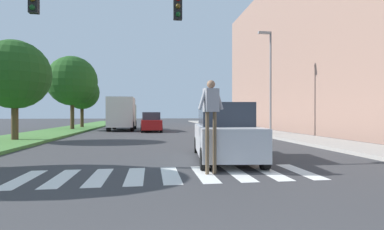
# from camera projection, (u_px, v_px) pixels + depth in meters

# --- Properties ---
(ground_plane) EXTENTS (140.00, 140.00, 0.00)m
(ground_plane) POSITION_uv_depth(u_px,v_px,m) (156.00, 129.00, 31.13)
(ground_plane) COLOR #38383A
(crosswalk) EXTENTS (7.65, 2.20, 0.01)m
(crosswalk) POSITION_uv_depth(u_px,v_px,m) (170.00, 175.00, 7.67)
(crosswalk) COLOR silver
(crosswalk) RESTS_ON ground_plane
(median_strip) EXTENTS (4.25, 64.00, 0.15)m
(median_strip) POSITION_uv_depth(u_px,v_px,m) (68.00, 130.00, 28.00)
(median_strip) COLOR #477A38
(median_strip) RESTS_ON ground_plane
(tree_mid) EXTENTS (3.86, 3.86, 5.59)m
(tree_mid) POSITION_uv_depth(u_px,v_px,m) (15.00, 75.00, 16.53)
(tree_mid) COLOR #4C3823
(tree_mid) RESTS_ON median_strip
(tree_far) EXTENTS (4.70, 4.70, 6.93)m
(tree_far) POSITION_uv_depth(u_px,v_px,m) (72.00, 81.00, 28.01)
(tree_far) COLOR #4C3823
(tree_far) RESTS_ON median_strip
(tree_distant) EXTENTS (3.75, 3.75, 5.70)m
(tree_distant) POSITION_uv_depth(u_px,v_px,m) (82.00, 92.00, 32.35)
(tree_distant) COLOR #4C3823
(tree_distant) RESTS_ON median_strip
(apartment_block_right) EXTENTS (14.08, 38.50, 14.97)m
(apartment_block_right) POSITION_uv_depth(u_px,v_px,m) (370.00, 47.00, 25.71)
(apartment_block_right) COLOR #937060
(apartment_block_right) RESTS_ON ground_plane
(sidewalk_right) EXTENTS (3.00, 64.00, 0.15)m
(sidewalk_right) POSITION_uv_depth(u_px,v_px,m) (241.00, 129.00, 30.35)
(sidewalk_right) COLOR #9E9991
(sidewalk_right) RESTS_ON ground_plane
(traffic_light_gantry) EXTENTS (8.19, 0.30, 6.00)m
(traffic_light_gantry) POSITION_uv_depth(u_px,v_px,m) (31.00, 25.00, 9.05)
(traffic_light_gantry) COLOR gold
(traffic_light_gantry) RESTS_ON median_strip
(street_lamp_right) EXTENTS (1.02, 0.24, 7.50)m
(street_lamp_right) POSITION_uv_depth(u_px,v_px,m) (269.00, 73.00, 21.64)
(street_lamp_right) COLOR slate
(street_lamp_right) RESTS_ON sidewalk_right
(pedestrian_performer) EXTENTS (0.74, 0.33, 2.49)m
(pedestrian_performer) POSITION_uv_depth(u_px,v_px,m) (211.00, 111.00, 7.79)
(pedestrian_performer) COLOR brown
(pedestrian_performer) RESTS_ON ground_plane
(suv_crossing) EXTENTS (2.39, 4.77, 1.97)m
(suv_crossing) POSITION_uv_depth(u_px,v_px,m) (225.00, 133.00, 10.29)
(suv_crossing) COLOR #B7B7BC
(suv_crossing) RESTS_ON ground_plane
(sedan_midblock) EXTENTS (1.97, 4.37, 1.74)m
(sedan_midblock) POSITION_uv_depth(u_px,v_px,m) (151.00, 123.00, 26.43)
(sedan_midblock) COLOR maroon
(sedan_midblock) RESTS_ON ground_plane
(truck_box_delivery) EXTENTS (2.40, 6.20, 3.10)m
(truck_box_delivery) POSITION_uv_depth(u_px,v_px,m) (123.00, 113.00, 28.44)
(truck_box_delivery) COLOR gray
(truck_box_delivery) RESTS_ON ground_plane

